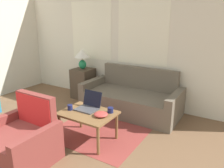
{
  "coord_description": "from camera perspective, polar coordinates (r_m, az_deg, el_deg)",
  "views": [
    {
      "loc": [
        2.41,
        -0.17,
        1.81
      ],
      "look_at": [
        0.55,
        2.85,
        0.75
      ],
      "focal_mm": 35.0,
      "sensor_mm": 36.0,
      "label": 1
    }
  ],
  "objects": [
    {
      "name": "wall_back",
      "position": [
        4.86,
        1.66,
        10.69
      ],
      "size": [
        6.15,
        0.06,
        2.6
      ],
      "color": "silver",
      "rests_on": "ground_plane"
    },
    {
      "name": "armchair",
      "position": [
        3.2,
        -22.33,
        -13.67
      ],
      "size": [
        0.87,
        0.75,
        0.84
      ],
      "color": "brown",
      "rests_on": "ground_plane"
    },
    {
      "name": "snack_bowl",
      "position": [
        3.18,
        -2.92,
        -7.9
      ],
      "size": [
        0.2,
        0.2,
        0.06
      ],
      "color": "#B23D38",
      "rests_on": "coffee_table"
    },
    {
      "name": "cup_navy",
      "position": [
        3.29,
        -0.42,
        -6.82
      ],
      "size": [
        0.09,
        0.09,
        0.08
      ],
      "color": "#191E4C",
      "rests_on": "coffee_table"
    },
    {
      "name": "table_lamp",
      "position": [
        5.06,
        -7.81,
        7.36
      ],
      "size": [
        0.36,
        0.36,
        0.46
      ],
      "color": "#1E8451",
      "rests_on": "side_table"
    },
    {
      "name": "cup_yellow",
      "position": [
        3.45,
        -10.9,
        -6.01
      ],
      "size": [
        0.08,
        0.08,
        0.08
      ],
      "color": "#191E4C",
      "rests_on": "coffee_table"
    },
    {
      "name": "laptop",
      "position": [
        3.44,
        -6.08,
        -5.53
      ],
      "size": [
        0.33,
        0.32,
        0.26
      ],
      "color": "#47474C",
      "rests_on": "coffee_table"
    },
    {
      "name": "side_table",
      "position": [
        5.2,
        -7.52,
        0.19
      ],
      "size": [
        0.45,
        0.45,
        0.7
      ],
      "color": "#4C3D2D",
      "rests_on": "ground_plane"
    },
    {
      "name": "coffee_table",
      "position": [
        3.35,
        -6.3,
        -8.28
      ],
      "size": [
        0.82,
        0.6,
        0.46
      ],
      "color": "brown",
      "rests_on": "ground_plane"
    },
    {
      "name": "couch",
      "position": [
        4.42,
        5.22,
        -3.95
      ],
      "size": [
        1.92,
        0.9,
        0.86
      ],
      "color": "#665B4C",
      "rests_on": "ground_plane"
    },
    {
      "name": "rug",
      "position": [
        3.99,
        -0.47,
        -10.23
      ],
      "size": [
        1.47,
        1.98,
        0.01
      ],
      "color": "brown",
      "rests_on": "ground_plane"
    }
  ]
}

